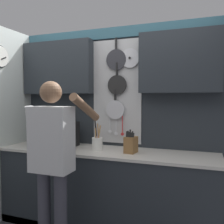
# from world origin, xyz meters

# --- Properties ---
(base_cabinet_counter) EXTENTS (2.47, 0.63, 0.90)m
(base_cabinet_counter) POSITION_xyz_m (0.00, -0.00, 0.44)
(base_cabinet_counter) COLOR #23282D
(base_cabinet_counter) RESTS_ON ground_plane
(back_wall_unit) EXTENTS (3.04, 0.20, 2.34)m
(back_wall_unit) POSITION_xyz_m (-0.00, 0.28, 1.47)
(back_wall_unit) COLOR #23282D
(back_wall_unit) RESTS_ON ground_plane
(microwave) EXTENTS (0.46, 0.40, 0.30)m
(microwave) POSITION_xyz_m (-0.64, -0.03, 1.04)
(microwave) COLOR black
(microwave) RESTS_ON base_cabinet_counter
(knife_block) EXTENTS (0.13, 0.16, 0.26)m
(knife_block) POSITION_xyz_m (0.31, -0.03, 0.99)
(knife_block) COLOR brown
(knife_block) RESTS_ON base_cabinet_counter
(utensil_crock) EXTENTS (0.12, 0.12, 0.36)m
(utensil_crock) POSITION_xyz_m (-0.08, -0.03, 0.98)
(utensil_crock) COLOR white
(utensil_crock) RESTS_ON base_cabinet_counter
(person) EXTENTS (0.54, 0.62, 1.64)m
(person) POSITION_xyz_m (-0.27, -0.64, 0.97)
(person) COLOR #383842
(person) RESTS_ON ground_plane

